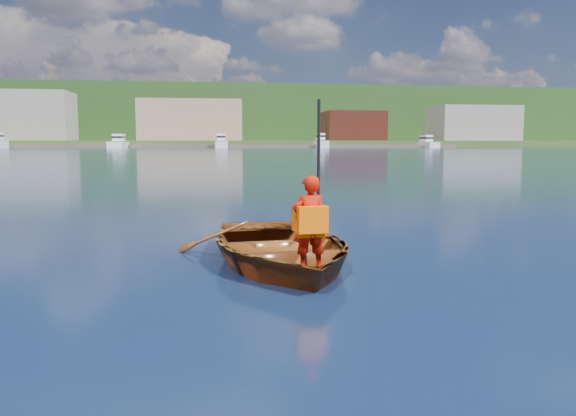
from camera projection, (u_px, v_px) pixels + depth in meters
The scene contains 8 objects.
ground at pixel (244, 257), 7.67m from camera, with size 600.00×600.00×0.00m.
rowboat at pixel (278, 247), 7.23m from camera, with size 2.87×3.76×0.73m.
child_paddler at pixel (310, 222), 6.35m from camera, with size 0.42×0.37×1.94m.
shoreline at pixel (207, 121), 239.00m from camera, with size 400.00×140.00×22.00m.
dock at pixel (165, 146), 151.44m from camera, with size 159.89×15.07×0.80m.
waterfront_buildings at pixel (181, 121), 167.81m from camera, with size 202.00×16.00×14.00m.
marina_yachts at pixel (155, 143), 146.37m from camera, with size 142.85×13.24×4.29m.
hillside_trees at pixel (158, 99), 246.08m from camera, with size 285.71×68.53×22.30m.
Camera 1 is at (-0.49, -7.55, 1.56)m, focal length 35.00 mm.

